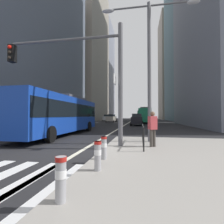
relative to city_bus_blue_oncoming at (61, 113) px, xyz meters
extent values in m
plane|color=black|center=(3.84, 14.68, -1.84)|extent=(160.00, 160.00, 0.00)
cube|color=gray|center=(9.34, -6.32, -1.76)|extent=(9.00, 10.00, 0.15)
cube|color=silver|center=(3.74, -9.32, -1.83)|extent=(0.45, 3.20, 0.01)
cube|color=silver|center=(4.64, -9.32, -1.83)|extent=(0.45, 3.20, 0.01)
cube|color=silver|center=(5.54, -9.32, -1.83)|extent=(0.45, 3.20, 0.01)
cube|color=beige|center=(3.84, 24.68, -1.83)|extent=(0.20, 80.00, 0.01)
cube|color=slate|center=(-12.16, 11.94, 13.80)|extent=(11.32, 25.72, 31.28)
cube|color=gray|center=(-12.16, 40.04, 21.57)|extent=(12.50, 23.38, 46.81)
cube|color=slate|center=(-12.16, 64.53, 21.01)|extent=(10.44, 18.05, 45.70)
cube|color=slate|center=(20.84, 42.30, 26.27)|extent=(10.66, 20.69, 56.22)
cube|color=gray|center=(20.84, 65.49, 21.15)|extent=(11.02, 17.38, 45.97)
cube|color=#14389E|center=(0.00, -0.03, -0.11)|extent=(2.59, 11.50, 2.75)
cube|color=black|center=(0.00, -0.03, 0.23)|extent=(2.63, 11.27, 1.10)
cube|color=#4C4C51|center=(0.01, 1.69, 1.41)|extent=(1.78, 4.15, 0.30)
cylinder|color=black|center=(1.17, -3.72, -1.34)|extent=(0.31, 1.00, 1.00)
cylinder|color=black|center=(-1.23, -3.70, -1.34)|extent=(0.31, 1.00, 1.00)
cylinder|color=black|center=(1.23, 3.63, -1.34)|extent=(0.31, 1.00, 1.00)
cylinder|color=black|center=(-1.17, 3.65, -1.34)|extent=(0.31, 1.00, 1.00)
cube|color=silver|center=(-3.80, -2.09, -0.97)|extent=(1.90, 4.35, 1.10)
cube|color=black|center=(-3.79, -1.94, -0.16)|extent=(1.56, 2.36, 0.52)
cylinder|color=black|center=(-2.84, -0.65, -1.52)|extent=(0.24, 0.65, 0.64)
cylinder|color=black|center=(-4.66, -0.60, -1.52)|extent=(0.24, 0.65, 0.64)
cube|color=#198456|center=(7.37, 25.47, -0.11)|extent=(2.56, 11.65, 2.75)
cube|color=black|center=(7.37, 25.47, 0.23)|extent=(2.60, 11.42, 1.10)
cube|color=#4C4C51|center=(7.36, 23.72, 1.41)|extent=(1.77, 4.20, 0.30)
cylinder|color=black|center=(6.19, 29.20, -1.34)|extent=(0.31, 1.00, 1.00)
cylinder|color=black|center=(8.59, 29.18, -1.34)|extent=(0.31, 1.00, 1.00)
cylinder|color=black|center=(6.15, 21.75, -1.34)|extent=(0.31, 1.00, 1.00)
cylinder|color=black|center=(8.55, 21.74, -1.34)|extent=(0.31, 1.00, 1.00)
cube|color=#198456|center=(7.02, 42.58, -0.11)|extent=(2.84, 11.48, 2.75)
cube|color=black|center=(7.02, 42.58, 0.23)|extent=(2.87, 11.26, 1.10)
cube|color=#4C4C51|center=(6.97, 40.87, 1.41)|extent=(1.87, 4.16, 0.30)
cylinder|color=black|center=(5.93, 46.27, -1.34)|extent=(0.33, 1.01, 1.00)
cylinder|color=black|center=(8.33, 46.19, -1.34)|extent=(0.33, 1.01, 1.00)
cylinder|color=black|center=(5.71, 38.96, -1.34)|extent=(0.33, 1.01, 1.00)
cylinder|color=black|center=(8.11, 38.89, -1.34)|extent=(0.33, 1.01, 1.00)
cube|color=silver|center=(-3.39, 35.96, -0.97)|extent=(1.84, 4.51, 1.10)
cube|color=black|center=(-3.39, 36.11, -0.16)|extent=(1.53, 2.44, 0.52)
cylinder|color=black|center=(-2.46, 34.45, -1.52)|extent=(0.23, 0.64, 0.64)
cylinder|color=black|center=(-4.28, 34.42, -1.52)|extent=(0.23, 0.64, 0.64)
cylinder|color=black|center=(-2.50, 37.50, -1.52)|extent=(0.23, 0.64, 0.64)
cylinder|color=black|center=(-4.32, 37.47, -1.52)|extent=(0.23, 0.64, 0.64)
cube|color=black|center=(5.93, 14.95, -0.97)|extent=(1.82, 4.29, 1.10)
cube|color=black|center=(5.93, 14.80, -0.16)|extent=(1.51, 2.32, 0.52)
cylinder|color=black|center=(5.03, 16.42, -1.52)|extent=(0.23, 0.64, 0.64)
cylinder|color=black|center=(6.85, 16.40, -1.52)|extent=(0.23, 0.64, 0.64)
cylinder|color=black|center=(5.01, 13.51, -1.52)|extent=(0.23, 0.64, 0.64)
cylinder|color=black|center=(6.83, 13.49, -1.52)|extent=(0.23, 0.64, 0.64)
cube|color=#232838|center=(6.72, 52.72, -0.97)|extent=(1.80, 4.54, 1.10)
cube|color=black|center=(6.72, 52.57, -0.16)|extent=(1.50, 2.46, 0.52)
cylinder|color=black|center=(5.81, 54.26, -1.52)|extent=(0.22, 0.64, 0.64)
cylinder|color=black|center=(7.63, 54.27, -1.52)|extent=(0.22, 0.64, 0.64)
cylinder|color=black|center=(5.82, 51.18, -1.52)|extent=(0.22, 0.64, 0.64)
cylinder|color=black|center=(7.64, 51.18, -1.52)|extent=(0.22, 0.64, 0.64)
cube|color=#B2A899|center=(-0.57, 27.19, -0.97)|extent=(1.98, 4.15, 1.10)
cube|color=black|center=(-0.56, 27.34, -0.16)|extent=(1.60, 2.27, 0.52)
cylinder|color=black|center=(0.27, 25.76, -1.52)|extent=(0.25, 0.65, 0.64)
cylinder|color=black|center=(-1.55, 25.85, -1.52)|extent=(0.25, 0.65, 0.64)
cylinder|color=black|center=(0.41, 28.53, -1.52)|extent=(0.25, 0.65, 0.64)
cylinder|color=black|center=(-1.41, 28.62, -1.52)|extent=(0.25, 0.65, 0.64)
cylinder|color=#515156|center=(5.56, -4.95, 1.31)|extent=(0.22, 0.22, 6.00)
cylinder|color=#515156|center=(2.57, -4.95, 3.71)|extent=(5.99, 0.14, 0.14)
cube|color=black|center=(-0.43, -4.95, 3.19)|extent=(0.34, 0.34, 0.95)
sphere|color=red|center=(-0.43, -5.15, 3.48)|extent=(0.20, 0.20, 0.20)
sphere|color=black|center=(-0.43, -5.15, 3.18)|extent=(0.20, 0.20, 0.20)
sphere|color=black|center=(-0.43, -5.15, 2.88)|extent=(0.20, 0.20, 0.20)
cube|color=white|center=(5.31, -5.13, 1.51)|extent=(0.04, 0.60, 0.44)
cylinder|color=#56565B|center=(7.02, -3.29, 2.31)|extent=(0.20, 0.20, 8.00)
cylinder|color=#56565B|center=(5.82, -3.29, 6.11)|extent=(2.40, 0.10, 0.10)
ellipsoid|color=#B2B2B7|center=(4.62, -3.29, 6.06)|extent=(0.70, 0.32, 0.20)
cylinder|color=#56565B|center=(8.22, -3.29, 6.11)|extent=(2.40, 0.10, 0.10)
ellipsoid|color=#B2B2B7|center=(9.42, -3.29, 6.06)|extent=(0.70, 0.32, 0.20)
cylinder|color=#99999E|center=(5.18, -10.32, -1.30)|extent=(0.18, 0.18, 0.77)
cylinder|color=white|center=(5.18, -10.32, -1.21)|extent=(0.19, 0.19, 0.14)
cylinder|color=#B21E19|center=(5.18, -10.32, -0.96)|extent=(0.20, 0.20, 0.08)
cylinder|color=#99999E|center=(5.39, -8.63, -1.30)|extent=(0.18, 0.18, 0.78)
cylinder|color=white|center=(5.39, -8.63, -1.20)|extent=(0.19, 0.19, 0.14)
cylinder|color=#B21E19|center=(5.39, -8.63, -0.95)|extent=(0.20, 0.20, 0.08)
cylinder|color=#99999E|center=(5.30, -7.47, -1.31)|extent=(0.18, 0.18, 0.76)
cylinder|color=white|center=(5.30, -7.47, -1.22)|extent=(0.19, 0.19, 0.14)
cylinder|color=#B21E19|center=(5.30, -7.47, -0.97)|extent=(0.20, 0.20, 0.08)
cylinder|color=black|center=(6.64, -6.05, -1.21)|extent=(0.06, 0.06, 0.95)
cylinder|color=black|center=(6.64, -4.95, -1.21)|extent=(0.06, 0.06, 0.95)
cylinder|color=black|center=(6.64, -3.86, -1.21)|extent=(0.06, 0.06, 0.95)
cylinder|color=black|center=(6.64, -2.76, -1.21)|extent=(0.06, 0.06, 0.95)
cylinder|color=black|center=(6.64, -4.41, -0.74)|extent=(0.06, 3.28, 0.06)
cylinder|color=#423D38|center=(7.15, -4.85, -1.28)|extent=(0.15, 0.15, 0.81)
cylinder|color=#423D38|center=(7.01, -4.94, -1.28)|extent=(0.15, 0.15, 0.81)
cube|color=#B73D42|center=(7.08, -4.90, -0.56)|extent=(0.45, 0.41, 0.63)
sphere|color=brown|center=(7.08, -4.90, -0.14)|extent=(0.22, 0.22, 0.22)
camera|label=1|loc=(6.52, -12.98, -0.22)|focal=26.74mm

